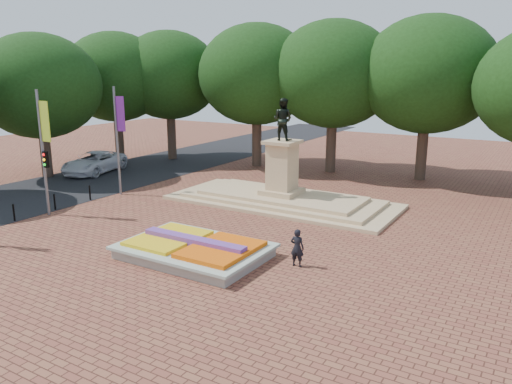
{
  "coord_description": "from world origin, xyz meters",
  "views": [
    {
      "loc": [
        13.97,
        -18.27,
        8.06
      ],
      "look_at": [
        1.74,
        2.04,
        2.2
      ],
      "focal_mm": 35.0,
      "sensor_mm": 36.0,
      "label": 1
    }
  ],
  "objects": [
    {
      "name": "flower_bed",
      "position": [
        1.03,
        -2.0,
        0.38
      ],
      "size": [
        6.3,
        4.3,
        0.91
      ],
      "color": "gray",
      "rests_on": "ground"
    },
    {
      "name": "pedestrian",
      "position": [
        5.32,
        -0.58,
        0.81
      ],
      "size": [
        0.63,
        0.44,
        1.63
      ],
      "primitive_type": "imported",
      "rotation": [
        0.0,
        0.0,
        3.24
      ],
      "color": "black",
      "rests_on": "ground"
    },
    {
      "name": "tree_row_street",
      "position": [
        -19.5,
        4.67,
        6.39
      ],
      "size": [
        8.4,
        25.4,
        9.98
      ],
      "color": "#392C1F",
      "rests_on": "ground"
    },
    {
      "name": "monument",
      "position": [
        0.0,
        8.0,
        0.88
      ],
      "size": [
        14.0,
        6.0,
        6.4
      ],
      "color": "tan",
      "rests_on": "ground"
    },
    {
      "name": "bollard_row",
      "position": [
        -10.7,
        -1.5,
        0.53
      ],
      "size": [
        0.12,
        13.12,
        0.98
      ],
      "color": "black",
      "rests_on": "ground"
    },
    {
      "name": "ground",
      "position": [
        0.0,
        0.0,
        0.0
      ],
      "size": [
        90.0,
        90.0,
        0.0
      ],
      "primitive_type": "plane",
      "color": "brown",
      "rests_on": "ground"
    },
    {
      "name": "tree_row_back",
      "position": [
        2.33,
        18.0,
        6.67
      ],
      "size": [
        44.8,
        8.8,
        10.43
      ],
      "color": "#392C1F",
      "rests_on": "ground"
    },
    {
      "name": "banner_poles",
      "position": [
        -10.08,
        -1.31,
        3.88
      ],
      "size": [
        0.88,
        11.17,
        7.0
      ],
      "color": "slate",
      "rests_on": "ground"
    },
    {
      "name": "van",
      "position": [
        -17.21,
        8.53,
        0.83
      ],
      "size": [
        4.11,
        6.47,
        1.66
      ],
      "primitive_type": "imported",
      "rotation": [
        0.0,
        0.0,
        0.24
      ],
      "color": "silver",
      "rests_on": "ground"
    },
    {
      "name": "asphalt_street",
      "position": [
        -15.0,
        5.0,
        0.01
      ],
      "size": [
        9.0,
        90.0,
        0.02
      ],
      "primitive_type": "cube",
      "color": "black",
      "rests_on": "ground"
    }
  ]
}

